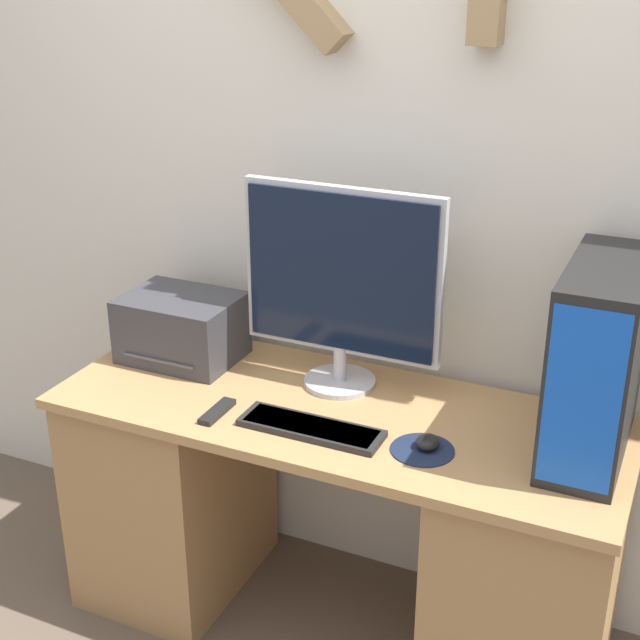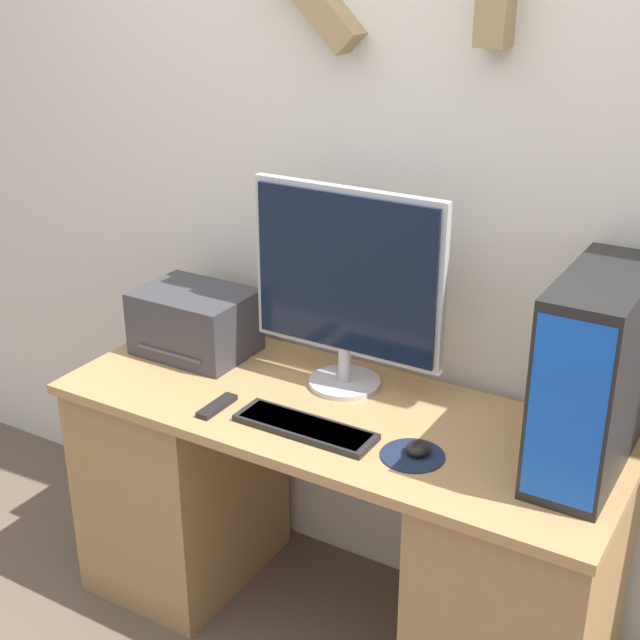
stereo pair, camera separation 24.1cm
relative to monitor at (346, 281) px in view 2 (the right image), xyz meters
name	(u,v)px [view 2 (the right image)]	position (x,y,z in m)	size (l,w,h in m)	color
wall_back	(401,172)	(0.05, 0.22, 0.27)	(6.40, 0.13, 2.70)	silver
desk	(335,519)	(0.05, -0.14, -0.70)	(1.62, 0.62, 0.77)	tan
monitor	(346,281)	(0.00, 0.00, 0.00)	(0.59, 0.21, 0.60)	#B7B7BC
keyboard	(305,427)	(0.04, -0.29, -0.32)	(0.40, 0.12, 0.02)	black
mousepad	(412,456)	(0.34, -0.26, -0.33)	(0.17, 0.17, 0.00)	#19233D
mouse	(418,448)	(0.35, -0.25, -0.31)	(0.06, 0.07, 0.03)	black
computer_tower	(594,375)	(0.72, -0.08, -0.08)	(0.19, 0.46, 0.50)	black
printer	(195,322)	(-0.52, -0.04, -0.23)	(0.35, 0.27, 0.20)	#38383D
remote_control	(217,406)	(-0.24, -0.31, -0.32)	(0.04, 0.15, 0.02)	black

